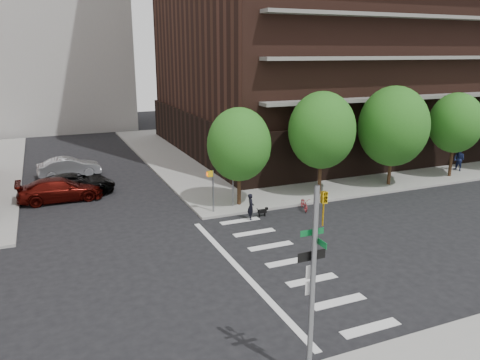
# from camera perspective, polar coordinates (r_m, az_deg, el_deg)

# --- Properties ---
(ground) EXTENTS (120.00, 120.00, 0.00)m
(ground) POSITION_cam_1_polar(r_m,az_deg,el_deg) (21.42, -1.11, -11.28)
(ground) COLOR black
(ground) RESTS_ON ground
(sidewalk_ne) EXTENTS (39.00, 33.00, 0.15)m
(sidewalk_ne) POSITION_cam_1_polar(r_m,az_deg,el_deg) (50.57, 10.56, 4.27)
(sidewalk_ne) COLOR gray
(sidewalk_ne) RESTS_ON ground
(crosswalk) EXTENTS (3.85, 13.00, 0.01)m
(crosswalk) POSITION_cam_1_polar(r_m,az_deg,el_deg) (22.25, 4.25, -10.24)
(crosswalk) COLOR silver
(crosswalk) RESTS_ON ground
(tree_a) EXTENTS (4.00, 4.00, 5.90)m
(tree_a) POSITION_cam_1_polar(r_m,az_deg,el_deg) (29.06, -0.12, 4.35)
(tree_a) COLOR #301E11
(tree_a) RESTS_ON sidewalk_ne
(tree_b) EXTENTS (4.50, 4.50, 6.65)m
(tree_b) POSITION_cam_1_polar(r_m,az_deg,el_deg) (31.76, 9.95, 5.98)
(tree_b) COLOR #301E11
(tree_b) RESTS_ON sidewalk_ne
(tree_c) EXTENTS (5.00, 5.00, 6.80)m
(tree_c) POSITION_cam_1_polar(r_m,az_deg,el_deg) (35.37, 18.19, 6.23)
(tree_c) COLOR #301E11
(tree_c) RESTS_ON sidewalk_ne
(tree_d) EXTENTS (4.00, 4.00, 6.20)m
(tree_d) POSITION_cam_1_polar(r_m,az_deg,el_deg) (39.57, 24.80, 6.34)
(tree_d) COLOR #301E11
(tree_d) RESTS_ON sidewalk_ne
(traffic_signal) EXTENTS (0.90, 0.75, 6.00)m
(traffic_signal) POSITION_cam_1_polar(r_m,az_deg,el_deg) (14.06, 8.86, -14.28)
(traffic_signal) COLOR slate
(traffic_signal) RESTS_ON sidewalk_s
(pedestrian_signal) EXTENTS (2.18, 0.67, 2.60)m
(pedestrian_signal) POSITION_cam_1_polar(r_m,az_deg,el_deg) (28.45, -2.78, -0.45)
(pedestrian_signal) COLOR slate
(pedestrian_signal) RESTS_ON sidewalk_ne
(parked_car_black) EXTENTS (2.52, 5.45, 1.51)m
(parked_car_black) POSITION_cam_1_polar(r_m,az_deg,el_deg) (34.22, -19.54, -0.51)
(parked_car_black) COLOR black
(parked_car_black) RESTS_ON ground
(parked_car_maroon) EXTENTS (2.19, 5.38, 1.56)m
(parked_car_maroon) POSITION_cam_1_polar(r_m,az_deg,el_deg) (33.19, -21.06, -1.10)
(parked_car_maroon) COLOR #430A06
(parked_car_maroon) RESTS_ON ground
(parked_car_silver) EXTENTS (1.96, 4.84, 1.56)m
(parked_car_silver) POSITION_cam_1_polar(r_m,az_deg,el_deg) (39.36, -20.11, 1.48)
(parked_car_silver) COLOR #B8BBC1
(parked_car_silver) RESTS_ON ground
(scooter) EXTENTS (0.96, 1.62, 0.80)m
(scooter) POSITION_cam_1_polar(r_m,az_deg,el_deg) (29.63, 7.84, -2.87)
(scooter) COLOR maroon
(scooter) RESTS_ON ground
(dog_walker) EXTENTS (0.66, 0.53, 1.58)m
(dog_walker) POSITION_cam_1_polar(r_m,az_deg,el_deg) (27.56, 1.33, -3.28)
(dog_walker) COLOR black
(dog_walker) RESTS_ON ground
(dog) EXTENTS (0.64, 0.19, 0.54)m
(dog) POSITION_cam_1_polar(r_m,az_deg,el_deg) (28.23, 2.78, -3.80)
(dog) COLOR black
(dog) RESTS_ON ground
(pedestrian_far) EXTENTS (1.00, 0.82, 1.91)m
(pedestrian_far) POSITION_cam_1_polar(r_m,az_deg,el_deg) (42.29, 25.14, 2.32)
(pedestrian_far) COLOR #19224D
(pedestrian_far) RESTS_ON sidewalk_ne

